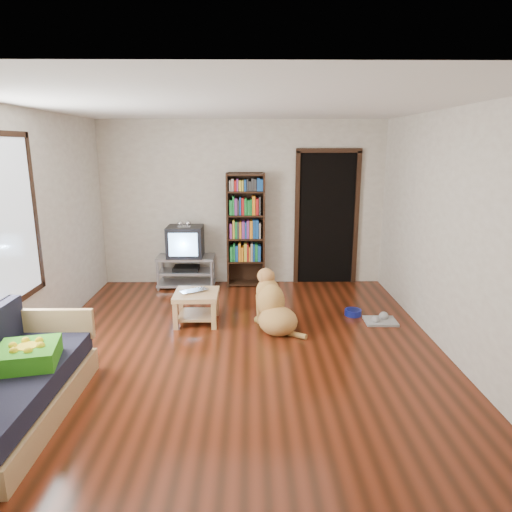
{
  "coord_description": "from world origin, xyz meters",
  "views": [
    {
      "loc": [
        0.12,
        -4.77,
        2.22
      ],
      "look_at": [
        0.19,
        0.61,
        0.9
      ],
      "focal_mm": 32.0,
      "sensor_mm": 36.0,
      "label": 1
    }
  ],
  "objects_px": {
    "crt_tv": "(186,241)",
    "bookshelf": "(246,224)",
    "laptop": "(196,292)",
    "coffee_table": "(197,301)",
    "green_cushion": "(28,355)",
    "grey_rag": "(380,321)",
    "sofa": "(7,390)",
    "tv_stand": "(186,270)",
    "dog_bowl": "(353,312)",
    "dog": "(273,307)"
  },
  "relations": [
    {
      "from": "crt_tv",
      "to": "bookshelf",
      "type": "height_order",
      "value": "bookshelf"
    },
    {
      "from": "laptop",
      "to": "coffee_table",
      "type": "bearing_deg",
      "value": 57.11
    },
    {
      "from": "laptop",
      "to": "bookshelf",
      "type": "bearing_deg",
      "value": 36.62
    },
    {
      "from": "bookshelf",
      "to": "coffee_table",
      "type": "height_order",
      "value": "bookshelf"
    },
    {
      "from": "green_cushion",
      "to": "grey_rag",
      "type": "height_order",
      "value": "green_cushion"
    },
    {
      "from": "green_cushion",
      "to": "coffee_table",
      "type": "height_order",
      "value": "green_cushion"
    },
    {
      "from": "green_cushion",
      "to": "coffee_table",
      "type": "bearing_deg",
      "value": 45.83
    },
    {
      "from": "green_cushion",
      "to": "sofa",
      "type": "xyz_separation_m",
      "value": [
        -0.12,
        -0.16,
        -0.24
      ]
    },
    {
      "from": "sofa",
      "to": "coffee_table",
      "type": "relative_size",
      "value": 3.27
    },
    {
      "from": "tv_stand",
      "to": "sofa",
      "type": "height_order",
      "value": "sofa"
    },
    {
      "from": "green_cushion",
      "to": "dog_bowl",
      "type": "height_order",
      "value": "green_cushion"
    },
    {
      "from": "dog_bowl",
      "to": "dog",
      "type": "xyz_separation_m",
      "value": [
        -1.09,
        -0.43,
        0.23
      ]
    },
    {
      "from": "green_cushion",
      "to": "tv_stand",
      "type": "height_order",
      "value": "green_cushion"
    },
    {
      "from": "dog_bowl",
      "to": "crt_tv",
      "type": "relative_size",
      "value": 0.38
    },
    {
      "from": "bookshelf",
      "to": "crt_tv",
      "type": "bearing_deg",
      "value": -175.68
    },
    {
      "from": "dog",
      "to": "crt_tv",
      "type": "bearing_deg",
      "value": 126.49
    },
    {
      "from": "dog_bowl",
      "to": "coffee_table",
      "type": "xyz_separation_m",
      "value": [
        -2.06,
        -0.21,
        0.24
      ]
    },
    {
      "from": "crt_tv",
      "to": "coffee_table",
      "type": "bearing_deg",
      "value": -77.71
    },
    {
      "from": "bookshelf",
      "to": "green_cushion",
      "type": "bearing_deg",
      "value": -116.76
    },
    {
      "from": "green_cushion",
      "to": "laptop",
      "type": "bearing_deg",
      "value": 45.44
    },
    {
      "from": "grey_rag",
      "to": "dog",
      "type": "bearing_deg",
      "value": -172.7
    },
    {
      "from": "laptop",
      "to": "crt_tv",
      "type": "relative_size",
      "value": 0.61
    },
    {
      "from": "laptop",
      "to": "sofa",
      "type": "bearing_deg",
      "value": -155.08
    },
    {
      "from": "green_cushion",
      "to": "dog_bowl",
      "type": "xyz_separation_m",
      "value": [
        3.24,
        2.17,
        -0.46
      ]
    },
    {
      "from": "bookshelf",
      "to": "tv_stand",
      "type": "bearing_deg",
      "value": -174.37
    },
    {
      "from": "tv_stand",
      "to": "crt_tv",
      "type": "xyz_separation_m",
      "value": [
        0.0,
        0.02,
        0.47
      ]
    },
    {
      "from": "tv_stand",
      "to": "sofa",
      "type": "relative_size",
      "value": 0.5
    },
    {
      "from": "green_cushion",
      "to": "crt_tv",
      "type": "distance_m",
      "value": 3.61
    },
    {
      "from": "dog_bowl",
      "to": "coffee_table",
      "type": "distance_m",
      "value": 2.08
    },
    {
      "from": "bookshelf",
      "to": "coffee_table",
      "type": "distance_m",
      "value": 1.87
    },
    {
      "from": "sofa",
      "to": "dog",
      "type": "distance_m",
      "value": 2.96
    },
    {
      "from": "bookshelf",
      "to": "laptop",
      "type": "bearing_deg",
      "value": -110.48
    },
    {
      "from": "laptop",
      "to": "tv_stand",
      "type": "height_order",
      "value": "tv_stand"
    },
    {
      "from": "tv_stand",
      "to": "sofa",
      "type": "xyz_separation_m",
      "value": [
        -0.97,
        -3.63,
        -0.01
      ]
    },
    {
      "from": "crt_tv",
      "to": "sofa",
      "type": "bearing_deg",
      "value": -104.93
    },
    {
      "from": "grey_rag",
      "to": "laptop",
      "type": "bearing_deg",
      "value": 179.8
    },
    {
      "from": "green_cushion",
      "to": "crt_tv",
      "type": "bearing_deg",
      "value": 63.41
    },
    {
      "from": "tv_stand",
      "to": "bookshelf",
      "type": "relative_size",
      "value": 0.5
    },
    {
      "from": "laptop",
      "to": "dog",
      "type": "distance_m",
      "value": 0.99
    },
    {
      "from": "coffee_table",
      "to": "grey_rag",
      "type": "bearing_deg",
      "value": -0.93
    },
    {
      "from": "tv_stand",
      "to": "dog",
      "type": "bearing_deg",
      "value": -53.16
    },
    {
      "from": "laptop",
      "to": "coffee_table",
      "type": "distance_m",
      "value": 0.14
    },
    {
      "from": "dog_bowl",
      "to": "coffee_table",
      "type": "height_order",
      "value": "coffee_table"
    },
    {
      "from": "crt_tv",
      "to": "dog_bowl",
      "type": "bearing_deg",
      "value": -29.09
    },
    {
      "from": "green_cushion",
      "to": "dog",
      "type": "xyz_separation_m",
      "value": [
        2.15,
        1.74,
        -0.22
      ]
    },
    {
      "from": "laptop",
      "to": "bookshelf",
      "type": "xyz_separation_m",
      "value": [
        0.61,
        1.64,
        0.59
      ]
    },
    {
      "from": "green_cushion",
      "to": "dog_bowl",
      "type": "relative_size",
      "value": 2.15
    },
    {
      "from": "dog_bowl",
      "to": "crt_tv",
      "type": "xyz_separation_m",
      "value": [
        -2.39,
        1.33,
        0.7
      ]
    },
    {
      "from": "green_cushion",
      "to": "tv_stand",
      "type": "distance_m",
      "value": 3.59
    },
    {
      "from": "dog",
      "to": "green_cushion",
      "type": "bearing_deg",
      "value": -141.04
    }
  ]
}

